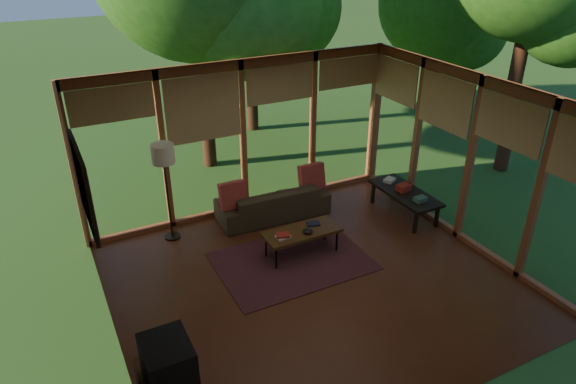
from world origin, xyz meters
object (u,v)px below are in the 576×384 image
television (168,364)px  coffee_table (302,232)px  floor_lamp (163,159)px  sofa (273,202)px  side_console (405,194)px

television → coffee_table: size_ratio=0.46×
television → coffee_table: (2.64, 2.16, -0.46)m
floor_lamp → sofa: bearing=-3.8°
floor_lamp → coffee_table: size_ratio=1.38×
television → side_console: bearing=26.7°
floor_lamp → side_console: 4.16m
floor_lamp → side_console: size_ratio=1.18×
sofa → floor_lamp: (-1.79, 0.12, 1.12)m
floor_lamp → side_console: floor_lamp is taller
television → sofa: bearing=51.3°
television → side_console: size_ratio=0.39×
sofa → floor_lamp: bearing=-1.0°
television → coffee_table: 3.44m
sofa → television: size_ratio=3.53×
floor_lamp → side_console: bearing=-16.2°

